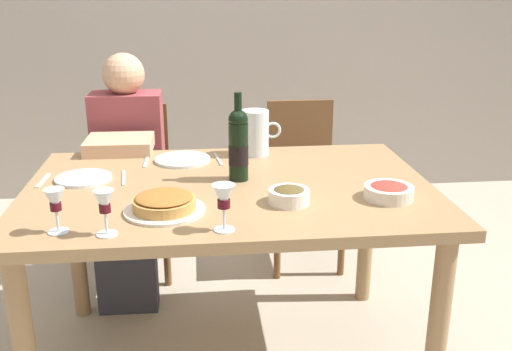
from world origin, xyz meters
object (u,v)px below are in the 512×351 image
(dinner_plate_left_setting, at_px, (182,159))
(chair_left, at_px, (134,178))
(baked_tart, at_px, (164,204))
(wine_glass_right_diner, at_px, (224,199))
(olive_bowl, at_px, (289,195))
(dinner_plate_right_setting, at_px, (83,178))
(wine_glass_left_diner, at_px, (55,203))
(diner_left, at_px, (127,170))
(salad_bowl, at_px, (389,191))
(water_pitcher, at_px, (255,135))
(wine_bottle, at_px, (238,145))
(dining_table, at_px, (230,208))
(wine_glass_centre, at_px, (104,204))
(chair_right, at_px, (302,172))

(dinner_plate_left_setting, xyz_separation_m, chair_left, (-0.27, 0.58, -0.27))
(baked_tart, height_order, wine_glass_right_diner, wine_glass_right_diner)
(olive_bowl, distance_m, dinner_plate_right_setting, 0.81)
(wine_glass_left_diner, distance_m, dinner_plate_right_setting, 0.50)
(diner_left, bearing_deg, salad_bowl, 140.09)
(wine_glass_left_diner, bearing_deg, diner_left, 85.34)
(water_pitcher, relative_size, baked_tart, 0.73)
(wine_bottle, height_order, diner_left, diner_left)
(salad_bowl, bearing_deg, baked_tart, -177.06)
(wine_bottle, bearing_deg, dinner_plate_left_setting, 129.13)
(dining_table, relative_size, dinner_plate_left_setting, 6.46)
(dining_table, height_order, wine_glass_centre, wine_glass_centre)
(salad_bowl, height_order, chair_left, chair_left)
(wine_glass_right_diner, distance_m, chair_right, 1.46)
(baked_tart, height_order, salad_bowl, baked_tart)
(wine_bottle, distance_m, chair_left, 1.06)
(chair_right, bearing_deg, dinner_plate_left_setting, 42.98)
(wine_glass_right_diner, xyz_separation_m, wine_glass_centre, (-0.35, 0.00, -0.00))
(dining_table, height_order, wine_glass_left_diner, wine_glass_left_diner)
(water_pitcher, relative_size, chair_right, 0.22)
(dinner_plate_left_setting, bearing_deg, baked_tart, -95.02)
(dining_table, relative_size, dinner_plate_right_setting, 7.07)
(wine_glass_left_diner, bearing_deg, dining_table, 34.72)
(water_pitcher, height_order, olive_bowl, water_pitcher)
(dinner_plate_left_setting, height_order, chair_left, chair_left)
(chair_left, distance_m, chair_right, 0.90)
(chair_left, bearing_deg, wine_bottle, 121.23)
(wine_bottle, distance_m, water_pitcher, 0.35)
(wine_glass_centre, relative_size, dinner_plate_right_setting, 0.67)
(baked_tart, bearing_deg, wine_glass_left_diner, -156.77)
(chair_left, height_order, diner_left, diner_left)
(wine_glass_left_diner, bearing_deg, chair_right, 52.55)
(dinner_plate_left_setting, bearing_deg, wine_glass_centre, -106.21)
(dining_table, xyz_separation_m, baked_tart, (-0.23, -0.24, 0.12))
(wine_glass_centre, bearing_deg, baked_tart, 45.65)
(wine_bottle, height_order, chair_right, wine_bottle)
(salad_bowl, height_order, dinner_plate_left_setting, salad_bowl)
(dining_table, xyz_separation_m, dinner_plate_right_setting, (-0.55, 0.12, 0.10))
(salad_bowl, relative_size, dinner_plate_right_setting, 0.81)
(wine_bottle, distance_m, diner_left, 0.83)
(dining_table, height_order, water_pitcher, water_pitcher)
(salad_bowl, relative_size, chair_left, 0.20)
(diner_left, bearing_deg, dinner_plate_left_setting, 130.03)
(wine_glass_right_diner, xyz_separation_m, dinner_plate_left_setting, (-0.14, 0.74, -0.10))
(dinner_plate_left_setting, height_order, chair_right, chair_right)
(dining_table, height_order, chair_right, chair_right)
(wine_glass_left_diner, relative_size, chair_right, 0.16)
(salad_bowl, bearing_deg, wine_bottle, 152.68)
(wine_bottle, height_order, olive_bowl, wine_bottle)
(baked_tart, distance_m, wine_glass_centre, 0.24)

